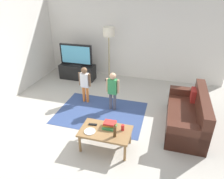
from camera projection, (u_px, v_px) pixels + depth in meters
The scene contains 15 objects.
ground at pixel (105, 125), 4.89m from camera, with size 7.80×7.80×0.00m, color #B2ADA3.
wall_back at pixel (132, 38), 6.83m from camera, with size 6.00×0.12×2.70m, color silver.
area_rug at pixel (101, 113), 5.36m from camera, with size 2.20×1.60×0.01m, color #33477A.
tv_stand at pixel (78, 72), 7.15m from camera, with size 1.20×0.44×0.50m.
tv at pixel (76, 55), 6.86m from camera, with size 1.10×0.28×0.71m.
couch at pixel (189, 117), 4.71m from camera, with size 0.80×1.80×0.86m.
floor_lamp at pixel (109, 35), 6.42m from camera, with size 0.36×0.36×1.78m.
child_near_tv at pixel (85, 82), 5.59m from camera, with size 0.34×0.17×1.02m.
child_center at pixel (113, 88), 5.23m from camera, with size 0.35×0.17×1.04m.
coffee_table at pixel (106, 132), 4.09m from camera, with size 1.00×0.60×0.42m.
book_stack at pixel (110, 125), 4.13m from camera, with size 0.27×0.23×0.12m.
bottle at pixel (115, 131), 3.85m from camera, with size 0.06×0.06×0.28m.
tv_remote at pixel (93, 124), 4.22m from camera, with size 0.17×0.05×0.02m, color black.
soda_can at pixel (123, 128), 4.04m from camera, with size 0.07×0.07×0.12m, color red.
plate at pixel (90, 131), 4.03m from camera, with size 0.22×0.22×0.02m.
Camera 1 is at (1.23, -3.76, 3.00)m, focal length 33.43 mm.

